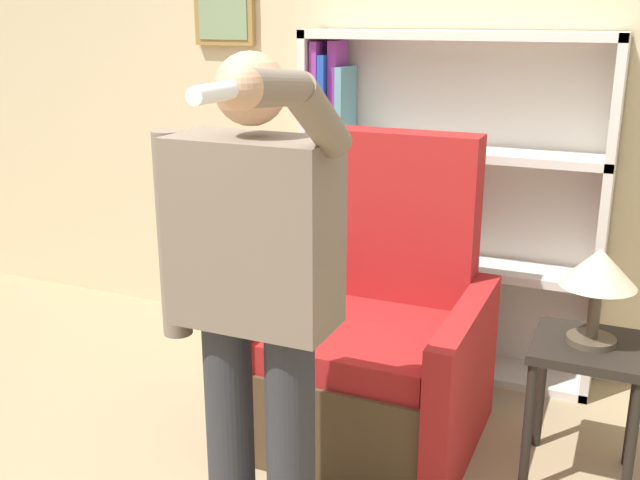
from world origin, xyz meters
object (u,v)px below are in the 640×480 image
Objects in this scene: armchair at (372,348)px; person_standing at (254,295)px; table_lamp at (599,274)px; bookcase at (421,208)px; side_table at (588,370)px.

person_standing is at bearing -92.30° from armchair.
person_standing reaches higher than armchair.
person_standing reaches higher than table_lamp.
bookcase reaches higher than armchair.
armchair is 1.09m from person_standing.
armchair is at bearing -88.29° from bookcase.
armchair reaches higher than side_table.
armchair is 3.45× the size of table_lamp.
table_lamp reaches higher than side_table.
armchair is at bearing 178.64° from side_table.
side_table is at bearing -41.36° from bookcase.
person_standing is at bearing -90.52° from bookcase.
armchair is 2.21× the size of side_table.
person_standing is 2.87× the size of side_table.
bookcase is 4.54× the size of table_lamp.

